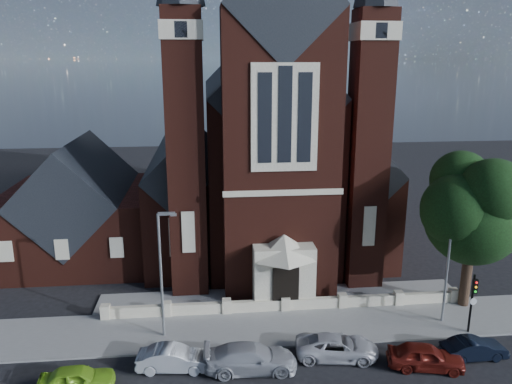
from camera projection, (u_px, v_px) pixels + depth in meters
ground at (270, 262)px, 42.34m from camera, size 120.00×120.00×0.00m
pavement_strip at (290, 326)px, 32.25m from camera, size 60.00×5.00×0.12m
forecourt_paving at (281, 297)px, 36.09m from camera, size 26.00×3.00×0.14m
forecourt_wall at (285, 311)px, 34.17m from camera, size 24.00×0.40×0.90m
church at (260, 151)px, 47.86m from camera, size 20.01×34.90×29.20m
parish_hall at (80, 212)px, 42.65m from camera, size 12.00×12.20×10.24m
street_tree at (478, 212)px, 32.82m from camera, size 6.40×6.60×10.70m
street_lamp_left at (162, 268)px, 29.82m from camera, size 1.16×0.22×8.09m
street_lamp_right at (450, 257)px, 31.55m from camera, size 1.16×0.22×8.09m
traffic_signal at (473, 296)px, 30.64m from camera, size 0.28×0.42×4.00m
car_lime_van at (77, 378)px, 25.88m from camera, size 3.93×1.84×1.30m
car_silver_a at (174, 359)px, 27.57m from camera, size 4.17×1.74×1.34m
car_silver_b at (251, 358)px, 27.49m from camera, size 5.20×2.24×1.49m
car_white_suv at (337, 347)px, 28.72m from camera, size 5.03×2.85×1.33m
car_dark_red at (426, 356)px, 27.69m from camera, size 4.45×2.53×1.43m
car_navy at (474, 349)px, 28.61m from camera, size 3.82×1.52×1.23m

